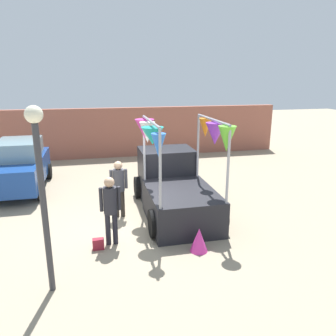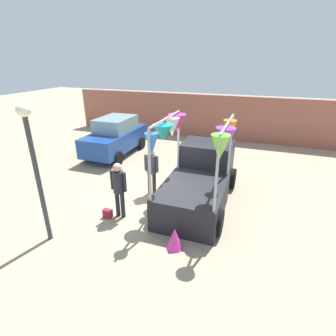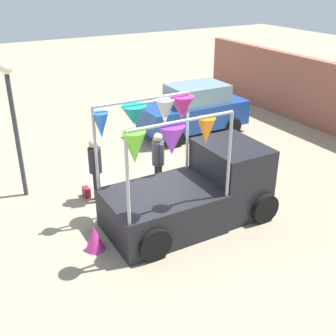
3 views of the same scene
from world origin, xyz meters
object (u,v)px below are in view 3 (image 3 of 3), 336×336
vendor_truck (197,186)px  street_lamp (13,111)px  person_customer (95,164)px  folded_kite_bundle_magenta (95,238)px  person_vendor (158,157)px  parked_car (194,110)px  handbag (86,192)px

vendor_truck → street_lamp: street_lamp is taller
street_lamp → person_customer: bearing=51.6°
street_lamp → folded_kite_bundle_magenta: bearing=13.2°
person_customer → folded_kite_bundle_magenta: bearing=-22.3°
vendor_truck → person_vendor: 1.72m
street_lamp → folded_kite_bundle_magenta: street_lamp is taller
person_customer → vendor_truck: bearing=42.0°
parked_car → folded_kite_bundle_magenta: size_ratio=6.67×
parked_car → handbag: size_ratio=14.29×
vendor_truck → street_lamp: bearing=-133.9°
person_customer → folded_kite_bundle_magenta: size_ratio=2.99×
person_customer → person_vendor: size_ratio=1.02×
person_vendor → vendor_truck: bearing=5.6°
person_customer → street_lamp: (-1.29, -1.63, 1.33)m
vendor_truck → street_lamp: size_ratio=1.11×
street_lamp → folded_kite_bundle_magenta: size_ratio=6.13×
handbag → street_lamp: bearing=-123.4°
parked_car → person_customer: bearing=-58.6°
person_vendor → folded_kite_bundle_magenta: 3.15m
person_vendor → street_lamp: size_ratio=0.48×
vendor_truck → handbag: 3.26m
vendor_truck → parked_car: 6.05m
person_vendor → person_customer: bearing=-101.6°
vendor_truck → folded_kite_bundle_magenta: (0.00, -2.70, -0.61)m
vendor_truck → person_customer: vendor_truck is taller
person_customer → handbag: (-0.35, -0.20, -0.95)m
vendor_truck → person_customer: 2.77m
parked_car → person_customer: parked_car is taller
person_customer → person_vendor: 1.72m
handbag → street_lamp: street_lamp is taller
vendor_truck → parked_car: bearing=148.1°
person_vendor → folded_kite_bundle_magenta: person_vendor is taller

